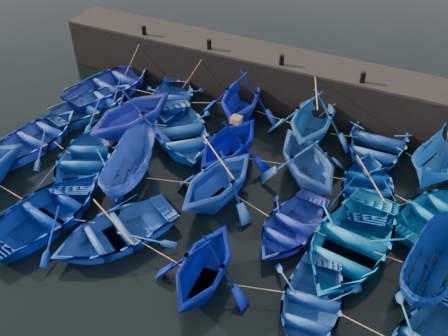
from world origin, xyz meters
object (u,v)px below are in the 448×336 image
at_px(boat_8, 181,132).
at_px(boat_13, 37,136).
at_px(wooden_crate, 236,120).
at_px(boat_0, 112,83).

height_order(boat_8, boat_13, boat_8).
distance_m(boat_13, wooden_crate, 9.62).
bearing_deg(boat_0, wooden_crate, 175.69).
xyz_separation_m(boat_0, wooden_crate, (8.74, -2.81, 1.82)).
height_order(boat_0, boat_8, boat_0).
bearing_deg(boat_13, boat_8, -145.87).
bearing_deg(boat_13, boat_0, -87.08).
bearing_deg(boat_0, boat_13, 100.64).
bearing_deg(boat_8, boat_0, 115.93).
relative_size(boat_8, boat_13, 1.11).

